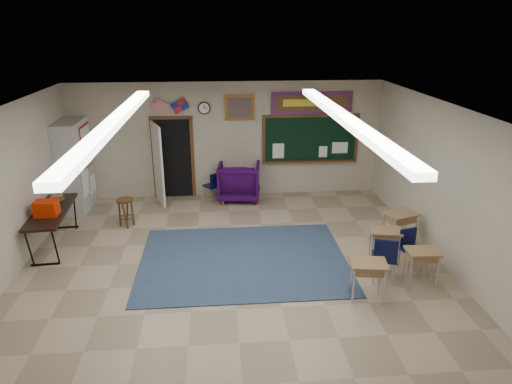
{
  "coord_description": "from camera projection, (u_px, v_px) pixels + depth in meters",
  "views": [
    {
      "loc": [
        -0.22,
        -7.09,
        4.37
      ],
      "look_at": [
        0.51,
        1.5,
        1.16
      ],
      "focal_mm": 32.0,
      "sensor_mm": 36.0,
      "label": 1
    }
  ],
  "objects": [
    {
      "name": "floor",
      "position": [
        235.0,
        282.0,
        8.16
      ],
      "size": [
        9.0,
        9.0,
        0.0
      ],
      "primitive_type": "plane",
      "color": "tan",
      "rests_on": "ground"
    },
    {
      "name": "back_wall",
      "position": [
        227.0,
        140.0,
        11.84
      ],
      "size": [
        8.0,
        0.04,
        3.0
      ],
      "primitive_type": "cube",
      "color": "#BFB49B",
      "rests_on": "floor"
    },
    {
      "name": "right_wall",
      "position": [
        462.0,
        198.0,
        7.96
      ],
      "size": [
        0.04,
        9.0,
        3.0
      ],
      "primitive_type": "cube",
      "color": "#BFB49B",
      "rests_on": "floor"
    },
    {
      "name": "ceiling",
      "position": [
        232.0,
        116.0,
        7.12
      ],
      "size": [
        8.0,
        9.0,
        0.04
      ],
      "primitive_type": "cube",
      "color": "silver",
      "rests_on": "back_wall"
    },
    {
      "name": "area_rug",
      "position": [
        243.0,
        260.0,
        8.92
      ],
      "size": [
        4.0,
        3.0,
        0.02
      ],
      "primitive_type": "cube",
      "color": "#2F3E59",
      "rests_on": "floor"
    },
    {
      "name": "fluorescent_strips",
      "position": [
        232.0,
        120.0,
        7.14
      ],
      "size": [
        3.86,
        6.0,
        0.1
      ],
      "primitive_type": null,
      "color": "white",
      "rests_on": "ceiling"
    },
    {
      "name": "doorway",
      "position": [
        169.0,
        160.0,
        11.74
      ],
      "size": [
        1.1,
        0.89,
        2.16
      ],
      "color": "black",
      "rests_on": "back_wall"
    },
    {
      "name": "chalkboard",
      "position": [
        310.0,
        140.0,
        11.99
      ],
      "size": [
        2.55,
        0.14,
        1.3
      ],
      "color": "#533117",
      "rests_on": "back_wall"
    },
    {
      "name": "bulletin_board",
      "position": [
        312.0,
        103.0,
        11.65
      ],
      "size": [
        2.1,
        0.05,
        0.55
      ],
      "color": "red",
      "rests_on": "back_wall"
    },
    {
      "name": "framed_art_print",
      "position": [
        240.0,
        108.0,
        11.54
      ],
      "size": [
        0.75,
        0.05,
        0.65
      ],
      "color": "#8E5D1B",
      "rests_on": "back_wall"
    },
    {
      "name": "wall_clock",
      "position": [
        204.0,
        108.0,
        11.47
      ],
      "size": [
        0.32,
        0.05,
        0.32
      ],
      "color": "black",
      "rests_on": "back_wall"
    },
    {
      "name": "wall_flags",
      "position": [
        170.0,
        104.0,
        11.33
      ],
      "size": [
        1.16,
        0.06,
        0.7
      ],
      "primitive_type": null,
      "color": "red",
      "rests_on": "back_wall"
    },
    {
      "name": "storage_cabinet",
      "position": [
        75.0,
        166.0,
        11.08
      ],
      "size": [
        0.59,
        1.25,
        2.2
      ],
      "color": "#AEAEA9",
      "rests_on": "floor"
    },
    {
      "name": "wingback_armchair",
      "position": [
        239.0,
        181.0,
        11.89
      ],
      "size": [
        1.17,
        1.2,
        0.98
      ],
      "primitive_type": "imported",
      "rotation": [
        0.0,
        0.0,
        3.03
      ],
      "color": "#240534",
      "rests_on": "floor"
    },
    {
      "name": "student_chair_reading",
      "position": [
        212.0,
        186.0,
        11.8
      ],
      "size": [
        0.55,
        0.55,
        0.78
      ],
      "primitive_type": null,
      "rotation": [
        0.0,
        0.0,
        3.8
      ],
      "color": "black",
      "rests_on": "floor"
    },
    {
      "name": "student_chair_desk_a",
      "position": [
        384.0,
        258.0,
        8.09
      ],
      "size": [
        0.56,
        0.56,
        0.89
      ],
      "primitive_type": null,
      "rotation": [
        0.0,
        0.0,
        2.85
      ],
      "color": "black",
      "rests_on": "floor"
    },
    {
      "name": "student_chair_desk_b",
      "position": [
        412.0,
        251.0,
        8.46
      ],
      "size": [
        0.47,
        0.47,
        0.78
      ],
      "primitive_type": null,
      "rotation": [
        0.0,
        0.0,
        0.24
      ],
      "color": "black",
      "rests_on": "floor"
    },
    {
      "name": "student_desk_front_left",
      "position": [
        384.0,
        244.0,
        8.73
      ],
      "size": [
        0.65,
        0.54,
        0.69
      ],
      "rotation": [
        0.0,
        0.0,
        -0.2
      ],
      "color": "#9B7348",
      "rests_on": "floor"
    },
    {
      "name": "student_desk_front_right",
      "position": [
        400.0,
        227.0,
        9.38
      ],
      "size": [
        0.73,
        0.63,
        0.74
      ],
      "rotation": [
        0.0,
        0.0,
        0.33
      ],
      "color": "#9B7348",
      "rests_on": "floor"
    },
    {
      "name": "student_desk_back_left",
      "position": [
        367.0,
        279.0,
        7.53
      ],
      "size": [
        0.65,
        0.52,
        0.71
      ],
      "rotation": [
        0.0,
        0.0,
        -0.15
      ],
      "color": "#9B7348",
      "rests_on": "floor"
    },
    {
      "name": "student_desk_back_right",
      "position": [
        421.0,
        265.0,
        8.0
      ],
      "size": [
        0.58,
        0.44,
        0.67
      ],
      "rotation": [
        0.0,
        0.0,
        -0.05
      ],
      "color": "#9B7348",
      "rests_on": "floor"
    },
    {
      "name": "folding_table",
      "position": [
        54.0,
        226.0,
        9.37
      ],
      "size": [
        0.77,
        1.96,
        1.1
      ],
      "rotation": [
        0.0,
        0.0,
        0.07
      ],
      "color": "black",
      "rests_on": "floor"
    },
    {
      "name": "wooden_stool",
      "position": [
        126.0,
        212.0,
        10.32
      ],
      "size": [
        0.37,
        0.37,
        0.66
      ],
      "color": "#452E14",
      "rests_on": "floor"
    }
  ]
}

